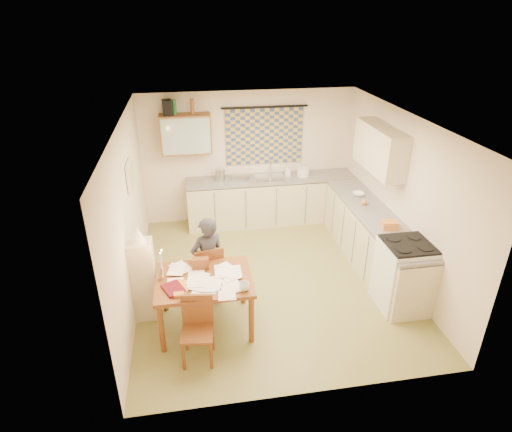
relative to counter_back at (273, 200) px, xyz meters
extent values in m
cube|color=olive|center=(-0.43, -1.95, -0.46)|extent=(4.00, 4.50, 0.02)
cube|color=white|center=(-0.43, -1.95, 2.06)|extent=(4.00, 4.50, 0.02)
cube|color=beige|center=(-0.43, 0.31, 0.80)|extent=(4.00, 0.02, 2.50)
cube|color=beige|center=(-0.43, -4.21, 0.80)|extent=(4.00, 0.02, 2.50)
cube|color=beige|center=(-2.44, -1.95, 0.80)|extent=(0.02, 4.50, 2.50)
cube|color=beige|center=(1.58, -1.95, 0.80)|extent=(0.02, 4.50, 2.50)
cube|color=navy|center=(-0.13, 0.27, 1.20)|extent=(1.45, 0.03, 1.05)
cylinder|color=black|center=(-0.13, 0.25, 1.75)|extent=(1.60, 0.04, 0.04)
cube|color=brown|center=(-1.58, 0.13, 1.35)|extent=(0.90, 0.34, 0.70)
cube|color=#99B2A5|center=(-1.58, -0.04, 1.35)|extent=(0.84, 0.02, 0.64)
cube|color=#C7B58E|center=(1.40, -1.40, 1.40)|extent=(0.34, 1.30, 0.70)
cube|color=#F3E3CC|center=(-2.40, -1.55, 1.25)|extent=(0.04, 0.50, 0.40)
cube|color=beige|center=(-2.38, -1.55, 1.25)|extent=(0.01, 0.42, 0.32)
cube|color=#C7B58E|center=(0.00, 0.00, -0.02)|extent=(3.30, 0.60, 0.86)
cube|color=slate|center=(0.00, 0.00, 0.45)|extent=(3.30, 0.62, 0.04)
cube|color=#C7B58E|center=(1.27, -1.80, -0.02)|extent=(0.60, 2.95, 0.86)
cube|color=slate|center=(1.27, -1.80, 0.45)|extent=(0.62, 2.95, 0.04)
cube|color=white|center=(1.27, -2.88, 0.03)|extent=(0.65, 0.65, 0.97)
cube|color=black|center=(1.27, -2.88, 0.53)|extent=(0.61, 0.61, 0.03)
cube|color=silver|center=(-0.07, 0.00, 0.43)|extent=(0.55, 0.45, 0.10)
cylinder|color=silver|center=(-0.02, 0.18, 0.61)|extent=(0.04, 0.04, 0.28)
cube|color=silver|center=(-0.63, 0.00, 0.50)|extent=(0.41, 0.37, 0.06)
cylinder|color=silver|center=(-1.01, 0.00, 0.59)|extent=(0.23, 0.23, 0.24)
cylinder|color=white|center=(0.58, 0.00, 0.55)|extent=(0.25, 0.25, 0.16)
imported|color=white|center=(0.28, 0.05, 0.57)|extent=(0.10, 0.10, 0.20)
imported|color=white|center=(1.27, -1.06, 0.49)|extent=(0.28, 0.28, 0.05)
cube|color=orange|center=(1.27, -2.30, 0.53)|extent=(0.24, 0.20, 0.12)
sphere|color=orange|center=(1.22, -1.45, 0.52)|extent=(0.10, 0.10, 0.10)
cube|color=black|center=(-1.87, 0.13, 1.83)|extent=(0.18, 0.21, 0.26)
cylinder|color=#195926|center=(-1.74, 0.13, 1.83)|extent=(0.09, 0.09, 0.26)
cylinder|color=brown|center=(-1.44, 0.13, 1.83)|extent=(0.09, 0.09, 0.26)
cube|color=#643212|center=(-1.49, -2.88, 0.27)|extent=(1.23, 0.94, 0.05)
cube|color=#643212|center=(-1.43, -2.28, -0.01)|extent=(0.49, 0.49, 0.04)
cube|color=#643212|center=(-1.39, -2.46, 0.23)|extent=(0.41, 0.13, 0.45)
cube|color=#643212|center=(-1.61, -3.49, -0.05)|extent=(0.42, 0.42, 0.04)
cube|color=#643212|center=(-1.59, -3.32, 0.17)|extent=(0.38, 0.08, 0.41)
imported|color=black|center=(-1.40, -2.36, 0.22)|extent=(0.69, 0.63, 1.34)
cube|color=#C7B58E|center=(-2.27, -2.54, 0.13)|extent=(0.32, 0.30, 1.16)
cone|color=#F3E3CC|center=(-2.27, -2.54, 0.82)|extent=(0.20, 0.20, 0.22)
cube|color=#643212|center=(-1.51, -2.65, 0.38)|extent=(0.22, 0.11, 0.16)
imported|color=white|center=(-1.01, -3.21, 0.35)|extent=(0.20, 0.20, 0.10)
imported|color=maroon|center=(-1.97, -3.11, 0.31)|extent=(0.44, 0.46, 0.03)
imported|color=orange|center=(-1.86, -3.00, 0.31)|extent=(0.38, 0.40, 0.02)
cube|color=orange|center=(-1.80, -3.20, 0.32)|extent=(0.12, 0.08, 0.04)
cube|color=black|center=(-1.36, -3.17, 0.31)|extent=(0.13, 0.05, 0.02)
cylinder|color=silver|center=(-2.01, -2.81, 0.39)|extent=(0.07, 0.07, 0.18)
cylinder|color=white|center=(-1.99, -2.84, 0.59)|extent=(0.03, 0.03, 0.22)
sphere|color=#FFCC66|center=(-1.98, -2.80, 0.71)|extent=(0.02, 0.02, 0.02)
cube|color=white|center=(-1.84, -2.96, 0.30)|extent=(0.22, 0.30, 0.00)
cube|color=white|center=(-1.18, -2.72, 0.30)|extent=(0.33, 0.36, 0.00)
cube|color=white|center=(-1.53, -3.12, 0.30)|extent=(0.25, 0.32, 0.00)
cube|color=white|center=(-1.22, -2.85, 0.30)|extent=(0.29, 0.35, 0.00)
cube|color=white|center=(-1.40, -3.07, 0.31)|extent=(0.32, 0.36, 0.00)
cube|color=white|center=(-1.58, -2.84, 0.31)|extent=(0.23, 0.31, 0.00)
cube|color=white|center=(-1.23, -3.25, 0.31)|extent=(0.22, 0.31, 0.00)
cube|color=white|center=(-1.15, -3.12, 0.31)|extent=(0.27, 0.34, 0.00)
cube|color=white|center=(-1.77, -2.61, 0.31)|extent=(0.33, 0.36, 0.00)
cube|color=white|center=(-1.60, -2.99, 0.31)|extent=(0.31, 0.35, 0.00)
cube|color=white|center=(-1.38, -3.03, 0.31)|extent=(0.26, 0.33, 0.00)
cube|color=white|center=(-1.43, -3.06, 0.32)|extent=(0.26, 0.33, 0.00)
cube|color=white|center=(-1.17, -2.88, 0.32)|extent=(0.30, 0.35, 0.00)
cube|color=white|center=(-1.56, -2.90, 0.32)|extent=(0.33, 0.36, 0.00)
cube|color=white|center=(-1.58, -2.95, 0.32)|extent=(0.25, 0.32, 0.00)
cube|color=white|center=(-1.10, -2.83, 0.32)|extent=(0.21, 0.30, 0.00)
cube|color=white|center=(-1.82, -2.65, 0.32)|extent=(0.27, 0.33, 0.00)
cube|color=white|center=(-1.24, -2.79, 0.33)|extent=(0.22, 0.31, 0.00)
camera|label=1|loc=(-1.57, -7.44, 3.42)|focal=30.00mm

